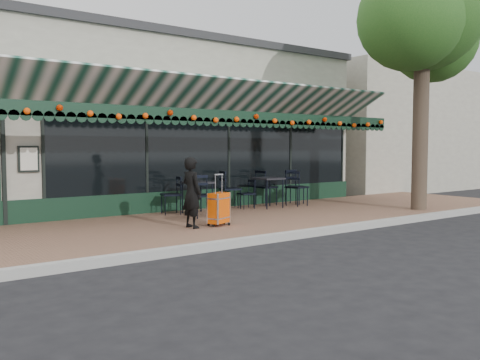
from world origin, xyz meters
TOP-DOWN VIEW (x-y plane):
  - ground at (0.00, 0.00)m, footprint 80.00×80.00m
  - sidewalk at (0.00, 2.00)m, footprint 18.00×4.00m
  - curb at (0.00, -0.08)m, footprint 18.00×0.16m
  - restaurant_building at (0.00, 7.84)m, footprint 12.00×9.60m
  - neighbor_building_right at (13.00, 8.00)m, footprint 12.00×8.00m
  - woman at (-1.26, 1.41)m, footprint 0.38×0.54m
  - suitcase at (-0.68, 1.32)m, footprint 0.52×0.42m
  - cafe_table_a at (2.08, 3.11)m, footprint 0.65×0.65m
  - cafe_table_b at (-0.06, 3.19)m, footprint 0.62×0.62m
  - chair_a_left at (1.48, 3.29)m, footprint 0.42×0.42m
  - chair_a_right at (2.40, 3.60)m, footprint 0.51×0.51m
  - chair_a_front at (2.99, 3.01)m, footprint 0.56×0.56m
  - chair_a_extra at (3.20, 3.32)m, footprint 0.65×0.65m
  - chair_b_left at (-0.61, 3.49)m, footprint 0.55×0.55m
  - chair_b_right at (1.18, 3.58)m, footprint 0.61×0.61m
  - chair_b_front at (-0.30, 2.58)m, footprint 0.56×0.56m
  - street_tree at (5.23, 0.65)m, footprint 3.61×3.12m

SIDE VIEW (x-z plane):
  - ground at x=0.00m, z-range 0.00..0.00m
  - sidewalk at x=0.00m, z-range 0.00..0.15m
  - curb at x=0.00m, z-range 0.00..0.15m
  - suitcase at x=-0.68m, z-range -0.02..1.02m
  - chair_a_left at x=1.48m, z-range 0.15..0.91m
  - chair_b_left at x=-0.61m, z-range 0.15..1.06m
  - chair_a_extra at x=3.20m, z-range 0.15..1.10m
  - chair_b_front at x=-0.30m, z-range 0.15..1.12m
  - chair_a_right at x=2.40m, z-range 0.15..1.13m
  - chair_a_front at x=2.99m, z-range 0.15..1.15m
  - chair_b_right at x=1.18m, z-range 0.15..1.15m
  - cafe_table_b at x=-0.06m, z-range 0.46..1.23m
  - woman at x=-1.26m, z-range 0.15..1.55m
  - cafe_table_a at x=2.08m, z-range 0.47..1.26m
  - restaurant_building at x=0.00m, z-range 0.02..4.52m
  - neighbor_building_right at x=13.00m, z-range 0.00..4.80m
  - street_tree at x=5.23m, z-range 1.69..8.33m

